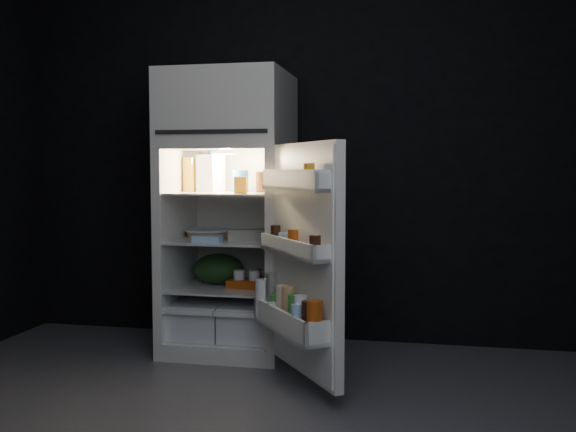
% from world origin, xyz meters
% --- Properties ---
extents(wall_back, '(4.00, 0.00, 2.70)m').
position_xyz_m(wall_back, '(0.00, 1.70, 1.35)').
color(wall_back, black).
rests_on(wall_back, ground).
extents(refrigerator, '(0.76, 0.71, 1.78)m').
position_xyz_m(refrigerator, '(-0.41, 1.32, 0.96)').
color(refrigerator, white).
rests_on(refrigerator, ground).
extents(fridge_door, '(0.57, 0.70, 1.22)m').
position_xyz_m(fridge_door, '(0.18, 0.64, 0.68)').
color(fridge_door, white).
rests_on(fridge_door, ground).
extents(milk_jug, '(0.17, 0.17, 0.24)m').
position_xyz_m(milk_jug, '(-0.54, 1.34, 1.15)').
color(milk_jug, white).
rests_on(milk_jug, refrigerator).
extents(mayo_jar, '(0.13, 0.13, 0.14)m').
position_xyz_m(mayo_jar, '(-0.34, 1.32, 1.10)').
color(mayo_jar, '#1F60A8').
rests_on(mayo_jar, refrigerator).
extents(jam_jar, '(0.12, 0.12, 0.13)m').
position_xyz_m(jam_jar, '(-0.17, 1.29, 1.09)').
color(jam_jar, black).
rests_on(jam_jar, refrigerator).
extents(amber_bottle, '(0.09, 0.09, 0.22)m').
position_xyz_m(amber_bottle, '(-0.69, 1.33, 1.14)').
color(amber_bottle, '#BC881E').
rests_on(amber_bottle, refrigerator).
extents(small_carton, '(0.08, 0.07, 0.10)m').
position_xyz_m(small_carton, '(-0.27, 1.09, 1.08)').
color(small_carton, orange).
rests_on(small_carton, refrigerator).
extents(egg_carton, '(0.28, 0.19, 0.07)m').
position_xyz_m(egg_carton, '(-0.26, 1.22, 0.76)').
color(egg_carton, gray).
rests_on(egg_carton, refrigerator).
extents(pie, '(0.30, 0.30, 0.04)m').
position_xyz_m(pie, '(-0.58, 1.37, 0.75)').
color(pie, tan).
rests_on(pie, refrigerator).
extents(flat_package, '(0.18, 0.09, 0.04)m').
position_xyz_m(flat_package, '(-0.48, 1.08, 0.75)').
color(flat_package, '#93B9E4').
rests_on(flat_package, refrigerator).
extents(wrapped_pkg, '(0.15, 0.14, 0.05)m').
position_xyz_m(wrapped_pkg, '(-0.16, 1.45, 0.75)').
color(wrapped_pkg, beige).
rests_on(wrapped_pkg, refrigerator).
extents(produce_bag, '(0.35, 0.31, 0.20)m').
position_xyz_m(produce_bag, '(-0.49, 1.33, 0.52)').
color(produce_bag, '#193815').
rests_on(produce_bag, refrigerator).
extents(yogurt_tray, '(0.26, 0.15, 0.05)m').
position_xyz_m(yogurt_tray, '(-0.27, 1.22, 0.45)').
color(yogurt_tray, '#A8430E').
rests_on(yogurt_tray, refrigerator).
extents(small_can_red, '(0.08, 0.08, 0.09)m').
position_xyz_m(small_can_red, '(-0.25, 1.39, 0.47)').
color(small_can_red, '#A8430E').
rests_on(small_can_red, refrigerator).
extents(small_can_silver, '(0.08, 0.08, 0.09)m').
position_xyz_m(small_can_silver, '(-0.21, 1.39, 0.47)').
color(small_can_silver, silver).
rests_on(small_can_silver, refrigerator).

